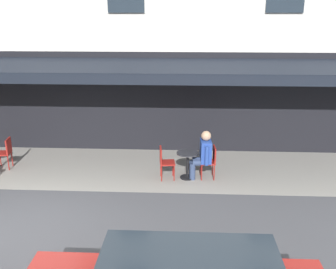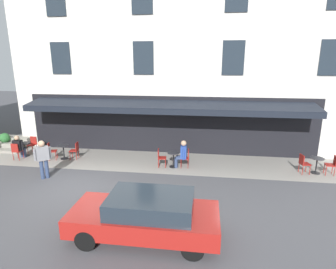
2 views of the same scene
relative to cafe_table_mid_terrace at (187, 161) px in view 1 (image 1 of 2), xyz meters
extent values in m
plane|color=#4C4C51|center=(3.56, 2.75, -0.49)|extent=(70.00, 70.00, 0.00)
cube|color=gray|center=(0.31, -0.65, -0.49)|extent=(20.50, 3.20, 0.01)
cube|color=black|center=(0.56, -2.22, 1.11)|extent=(16.00, 0.06, 3.20)
cube|color=black|center=(0.56, -1.40, 2.36)|extent=(15.00, 1.70, 0.36)
cube|color=black|center=(0.56, -0.57, 2.13)|extent=(15.00, 0.04, 0.28)
cylinder|color=black|center=(0.00, 0.00, -0.48)|extent=(0.40, 0.40, 0.03)
cylinder|color=black|center=(0.00, 0.00, -0.13)|extent=(0.06, 0.06, 0.72)
cylinder|color=#2D2D33|center=(0.00, 0.00, 0.24)|extent=(0.60, 0.60, 0.03)
cylinder|color=maroon|center=(-0.37, -0.19, -0.27)|extent=(0.03, 0.03, 0.45)
cylinder|color=maroon|center=(-0.39, 0.15, -0.27)|extent=(0.03, 0.03, 0.45)
cylinder|color=maroon|center=(-0.71, -0.21, -0.27)|extent=(0.03, 0.03, 0.45)
cylinder|color=maroon|center=(-0.73, 0.13, -0.27)|extent=(0.03, 0.03, 0.45)
cube|color=maroon|center=(-0.55, -0.03, -0.02)|extent=(0.42, 0.42, 0.04)
cube|color=maroon|center=(-0.73, -0.04, 0.21)|extent=(0.06, 0.40, 0.42)
cylinder|color=maroon|center=(0.36, 0.22, -0.27)|extent=(0.03, 0.03, 0.45)
cylinder|color=maroon|center=(0.40, -0.12, -0.27)|extent=(0.03, 0.03, 0.45)
cylinder|color=maroon|center=(0.69, 0.26, -0.27)|extent=(0.03, 0.03, 0.45)
cylinder|color=maroon|center=(0.74, -0.08, -0.27)|extent=(0.03, 0.03, 0.45)
cube|color=maroon|center=(0.55, 0.07, -0.02)|extent=(0.45, 0.45, 0.04)
cube|color=maroon|center=(0.72, 0.09, 0.21)|extent=(0.09, 0.40, 0.42)
cylinder|color=maroon|center=(5.54, -0.58, -0.27)|extent=(0.03, 0.03, 0.45)
cylinder|color=maroon|center=(5.20, -0.62, -0.27)|extent=(0.03, 0.03, 0.45)
cylinder|color=maroon|center=(5.16, -0.28, -0.27)|extent=(0.03, 0.03, 0.45)
cube|color=maroon|center=(5.35, -0.43, -0.02)|extent=(0.45, 0.45, 0.04)
cube|color=maroon|center=(5.17, -0.45, 0.21)|extent=(0.09, 0.40, 0.42)
cylinder|color=navy|center=(-0.13, -0.10, -0.26)|extent=(0.16, 0.16, 0.47)
cylinder|color=navy|center=(-0.31, -0.11, 0.00)|extent=(0.36, 0.19, 0.17)
cylinder|color=navy|center=(-0.14, 0.09, -0.26)|extent=(0.16, 0.16, 0.47)
cylinder|color=navy|center=(-0.32, 0.08, 0.00)|extent=(0.36, 0.19, 0.17)
cube|color=#28479E|center=(-0.49, -0.03, 0.30)|extent=(0.31, 0.51, 0.60)
sphere|color=tan|center=(-0.49, -0.03, 0.73)|extent=(0.27, 0.27, 0.27)
cylinder|color=#28479E|center=(-0.47, -0.33, 0.28)|extent=(0.11, 0.11, 0.53)
cylinder|color=#28479E|center=(-0.51, 0.27, 0.28)|extent=(0.11, 0.11, 0.53)
camera|label=1|loc=(0.06, 9.71, 3.91)|focal=40.89mm
camera|label=2|loc=(-1.48, 12.56, 4.50)|focal=29.36mm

